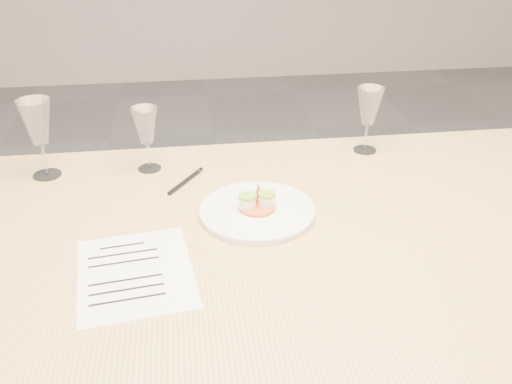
{
  "coord_description": "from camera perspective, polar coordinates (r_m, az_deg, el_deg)",
  "views": [
    {
      "loc": [
        -0.18,
        -1.09,
        1.46
      ],
      "look_at": [
        -0.02,
        0.1,
        0.8
      ],
      "focal_mm": 40.0,
      "sensor_mm": 36.0,
      "label": 1
    }
  ],
  "objects": [
    {
      "name": "dining_table",
      "position": [
        1.35,
        1.58,
        -6.32
      ],
      "size": [
        2.4,
        1.0,
        0.75
      ],
      "color": "tan",
      "rests_on": "ground"
    },
    {
      "name": "dinner_plate",
      "position": [
        1.37,
        0.13,
        -1.81
      ],
      "size": [
        0.28,
        0.28,
        0.07
      ],
      "rotation": [
        0.0,
        0.0,
        -0.42
      ],
      "color": "white",
      "rests_on": "dining_table"
    },
    {
      "name": "recipe_sheet",
      "position": [
        1.21,
        -12.0,
        -7.89
      ],
      "size": [
        0.26,
        0.32,
        0.0
      ],
      "rotation": [
        0.0,
        0.0,
        0.13
      ],
      "color": "white",
      "rests_on": "dining_table"
    },
    {
      "name": "ballpoint_pen",
      "position": [
        1.52,
        -7.03,
        1.13
      ],
      "size": [
        0.1,
        0.14,
        0.01
      ],
      "rotation": [
        0.0,
        0.0,
        0.97
      ],
      "color": "black",
      "rests_on": "dining_table"
    },
    {
      "name": "wine_glass_0",
      "position": [
        1.59,
        -21.04,
        6.4
      ],
      "size": [
        0.09,
        0.09,
        0.22
      ],
      "color": "white",
      "rests_on": "dining_table"
    },
    {
      "name": "wine_glass_1",
      "position": [
        1.56,
        -10.99,
        6.39
      ],
      "size": [
        0.07,
        0.07,
        0.18
      ],
      "color": "white",
      "rests_on": "dining_table"
    },
    {
      "name": "wine_glass_2",
      "position": [
        1.68,
        11.25,
        8.3
      ],
      "size": [
        0.08,
        0.08,
        0.19
      ],
      "color": "white",
      "rests_on": "dining_table"
    }
  ]
}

